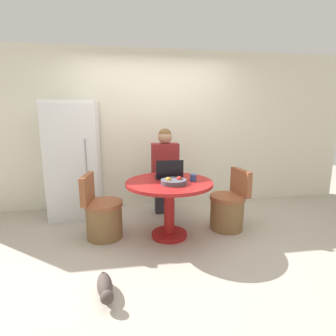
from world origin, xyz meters
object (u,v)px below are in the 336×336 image
Objects in this scene: chair_right_side at (228,209)px; cat at (105,287)px; refrigerator at (74,160)px; laptop at (169,174)px; chair_left_side at (103,216)px; fruit_bowl at (174,182)px; dining_table at (169,195)px; person_seated at (165,168)px.

cat is (-1.59, -1.16, -0.20)m from chair_right_side.
refrigerator is 5.00× the size of laptop.
fruit_bowl is at bearing -98.28° from chair_left_side.
person_seated is (0.06, 0.77, 0.20)m from dining_table.
chair_right_side is at bearing 116.44° from cat.
laptop is at bearing -100.50° from chair_right_side.
person_seated is 2.09m from cat.
laptop is 0.73× the size of cat.
dining_table is 0.89m from chair_right_side.
dining_table is 0.89m from chair_left_side.
laptop is (0.86, 0.04, 0.51)m from chair_left_side.
chair_left_side is (-1.69, -0.00, 0.00)m from chair_right_side.
laptop is (1.32, -0.81, -0.09)m from refrigerator.
chair_right_side is at bearing -82.31° from chair_left_side.
chair_right_side is (2.15, -0.85, -0.60)m from refrigerator.
dining_table is 1.32× the size of chair_right_side.
chair_right_side reaches higher than cat.
dining_table is 0.80× the size of person_seated.
chair_right_side is 2.36× the size of laptop.
refrigerator is 2.39m from chair_right_side.
chair_left_side is at bearing 164.03° from fruit_bowl.
refrigerator is at bearing 35.93° from chair_left_side.
fruit_bowl reaches higher than chair_left_side.
fruit_bowl is 0.65× the size of cat.
chair_left_side reaches higher than dining_table.
chair_right_side is 1.97m from cat.
fruit_bowl is 1.38m from cat.
refrigerator is 1.55m from laptop.
refrigerator reaches higher than laptop.
laptop is (-0.04, -0.61, 0.04)m from person_seated.
laptop is at bearing 82.76° from dining_table.
person_seated is at bearing 146.53° from cat.
person_seated is at bearing 88.42° from fruit_bowl.
refrigerator is at bearing -174.15° from cat.
laptop reaches higher than fruit_bowl.
chair_right_side is at bearing 177.19° from laptop.
refrigerator reaches higher than fruit_bowl.
dining_table is at bearing -90.00° from chair_right_side.
fruit_bowl is at bearing -77.17° from dining_table.
dining_table is at bearing 134.89° from cat.
chair_right_side is 1.73× the size of cat.
cat is (0.56, -2.01, -0.80)m from refrigerator.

